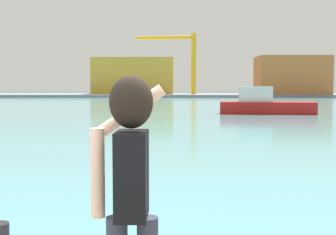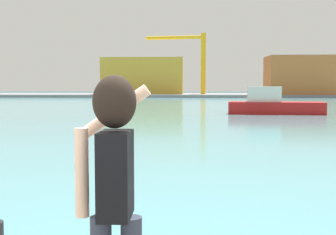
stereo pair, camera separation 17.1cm
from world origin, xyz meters
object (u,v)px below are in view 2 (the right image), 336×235
at_px(port_crane, 194,55).
at_px(warehouse_right, 302,75).
at_px(warehouse_left, 144,76).
at_px(boat_moored, 273,104).
at_px(person_photographer, 114,180).

bearing_deg(port_crane, warehouse_right, -7.01).
xyz_separation_m(warehouse_right, port_crane, (-20.94, 2.57, 4.11)).
height_order(warehouse_left, port_crane, port_crane).
bearing_deg(boat_moored, port_crane, 102.15).
relative_size(warehouse_left, port_crane, 1.34).
distance_m(boat_moored, port_crane, 56.24).
bearing_deg(boat_moored, warehouse_left, 111.69).
bearing_deg(port_crane, boat_moored, -84.13).
bearing_deg(warehouse_left, port_crane, -17.57).
bearing_deg(person_photographer, port_crane, -1.02).
distance_m(warehouse_left, port_crane, 11.75).
relative_size(person_photographer, warehouse_left, 0.11).
height_order(person_photographer, warehouse_left, warehouse_left).
distance_m(person_photographer, port_crane, 89.95).
bearing_deg(warehouse_right, boat_moored, -106.08).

